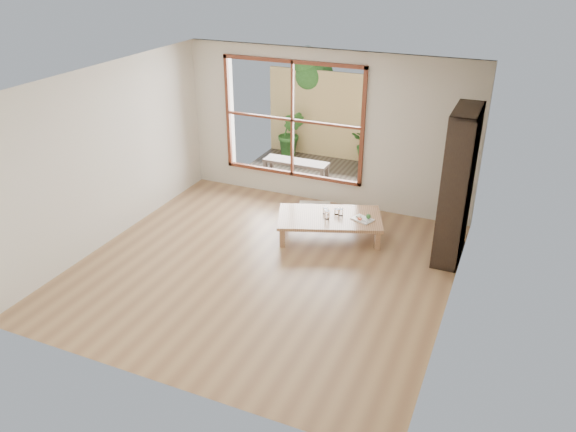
{
  "coord_description": "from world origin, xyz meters",
  "views": [
    {
      "loc": [
        2.99,
        -6.06,
        4.12
      ],
      "look_at": [
        0.11,
        0.6,
        0.55
      ],
      "focal_mm": 35.0,
      "sensor_mm": 36.0,
      "label": 1
    }
  ],
  "objects_px": {
    "food_tray": "(364,219)",
    "bookshelf": "(457,186)",
    "low_table": "(330,219)",
    "garden_bench": "(296,164)"
  },
  "relations": [
    {
      "from": "food_tray",
      "to": "bookshelf",
      "type": "bearing_deg",
      "value": 24.49
    },
    {
      "from": "food_tray",
      "to": "garden_bench",
      "type": "distance_m",
      "value": 2.53
    },
    {
      "from": "bookshelf",
      "to": "food_tray",
      "type": "height_order",
      "value": "bookshelf"
    },
    {
      "from": "low_table",
      "to": "bookshelf",
      "type": "bearing_deg",
      "value": -15.23
    },
    {
      "from": "bookshelf",
      "to": "garden_bench",
      "type": "height_order",
      "value": "bookshelf"
    },
    {
      "from": "food_tray",
      "to": "garden_bench",
      "type": "height_order",
      "value": "food_tray"
    },
    {
      "from": "low_table",
      "to": "food_tray",
      "type": "distance_m",
      "value": 0.52
    },
    {
      "from": "low_table",
      "to": "food_tray",
      "type": "relative_size",
      "value": 4.96
    },
    {
      "from": "bookshelf",
      "to": "garden_bench",
      "type": "distance_m",
      "value": 3.6
    },
    {
      "from": "low_table",
      "to": "food_tray",
      "type": "xyz_separation_m",
      "value": [
        0.51,
        0.09,
        0.06
      ]
    }
  ]
}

